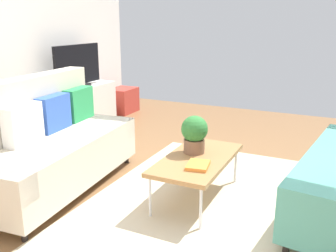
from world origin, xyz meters
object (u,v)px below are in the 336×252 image
couch_beige (49,145)px  coffee_table (197,160)px  tv_console (79,107)px  storage_trunk (123,100)px  tv (78,66)px  bottle_0 (61,84)px  potted_plant (194,133)px  vase_0 (48,87)px  table_book_0 (198,165)px

couch_beige → coffee_table: bearing=100.2°
tv_console → storage_trunk: size_ratio=2.69×
tv → bottle_0: bearing=-177.3°
bottle_0 → couch_beige: bearing=-142.9°
tv_console → storage_trunk: bearing=-5.2°
couch_beige → storage_trunk: (3.01, 1.06, -0.23)m
tv → bottle_0: tv is taller
tv → potted_plant: (-1.41, -2.49, -0.34)m
bottle_0 → vase_0: bearing=148.8°
tv → storage_trunk: bearing=-4.2°
coffee_table → tv: tv is taller
coffee_table → storage_trunk: (2.62, 2.48, -0.17)m
tv_console → potted_plant: (-1.41, -2.51, 0.29)m
couch_beige → coffee_table: size_ratio=1.79×
tv → bottle_0: size_ratio=4.84×
coffee_table → potted_plant: size_ratio=3.05×
storage_trunk → vase_0: 1.76m
tv → potted_plant: tv is taller
table_book_0 → vase_0: vase_0 is taller
tv_console → tv: 0.63m
vase_0 → bottle_0: 0.17m
couch_beige → vase_0: (1.33, 1.21, 0.28)m
tv_console → table_book_0: (-1.73, -2.67, 0.12)m
tv_console → vase_0: vase_0 is taller
tv → storage_trunk: tv is taller
tv_console → tv: bearing=-90.0°
storage_trunk → potted_plant: size_ratio=1.44×
potted_plant → bottle_0: bottle_0 is taller
couch_beige → tv: tv is taller
vase_0 → couch_beige: bearing=-137.7°
potted_plant → couch_beige: bearing=110.4°
couch_beige → coffee_table: 1.48m
storage_trunk → vase_0: (-1.68, 0.15, 0.51)m
coffee_table → bottle_0: bearing=66.9°
table_book_0 → vase_0: size_ratio=1.38×
table_book_0 → bottle_0: bottle_0 is taller
table_book_0 → couch_beige: bearing=96.7°
coffee_table → potted_plant: bearing=35.6°
table_book_0 → bottle_0: 2.95m
potted_plant → table_book_0: potted_plant is taller
tv_console → storage_trunk: 1.11m
potted_plant → vase_0: vase_0 is taller
tv_console → storage_trunk: tv_console is taller
tv → storage_trunk: 1.32m
couch_beige → tv_console: (1.91, 1.16, -0.13)m
tv → storage_trunk: (1.10, -0.08, -0.73)m
couch_beige → storage_trunk: size_ratio=3.79×
bottle_0 → table_book_0: bearing=-116.3°
storage_trunk → vase_0: bearing=174.9°
couch_beige → vase_0: couch_beige is taller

